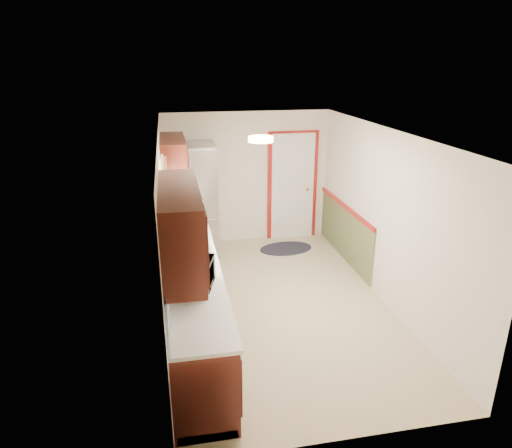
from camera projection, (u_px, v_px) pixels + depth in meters
name	position (u px, v px, depth m)	size (l,w,h in m)	color
room_shell	(280.00, 224.00, 6.03)	(3.20, 5.20, 2.52)	tan
kitchen_run	(188.00, 267.00, 5.68)	(0.63, 4.00, 2.20)	#3D140D
back_wall_trim	(303.00, 196.00, 8.36)	(1.12, 2.30, 2.08)	maroon
ceiling_fixture	(261.00, 139.00, 5.40)	(0.30, 0.30, 0.06)	#FFD88C
microwave	(194.00, 273.00, 4.83)	(0.53, 0.29, 0.36)	white
refrigerator	(193.00, 200.00, 7.82)	(0.82, 0.81, 1.94)	#B7B7BC
rug	(286.00, 248.00, 8.30)	(0.97, 0.62, 0.01)	black
cooktop	(185.00, 216.00, 7.10)	(0.47, 0.57, 0.02)	black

